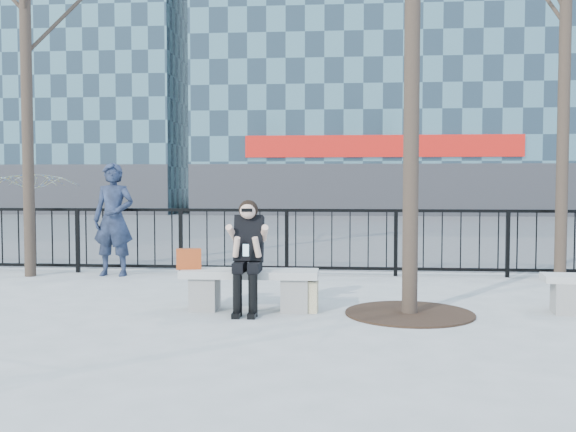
{
  "coord_description": "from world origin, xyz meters",
  "views": [
    {
      "loc": [
        1.09,
        -7.61,
        1.54
      ],
      "look_at": [
        0.4,
        0.8,
        1.1
      ],
      "focal_mm": 40.0,
      "sensor_mm": 36.0,
      "label": 1
    }
  ],
  "objects": [
    {
      "name": "ground",
      "position": [
        0.0,
        0.0,
        0.0
      ],
      "size": [
        120.0,
        120.0,
        0.0
      ],
      "primitive_type": "plane",
      "color": "gray",
      "rests_on": "ground"
    },
    {
      "name": "street_surface",
      "position": [
        0.0,
        15.0,
        0.0
      ],
      "size": [
        60.0,
        23.0,
        0.01
      ],
      "primitive_type": "cube",
      "color": "#474747",
      "rests_on": "ground"
    },
    {
      "name": "railing",
      "position": [
        0.0,
        3.0,
        0.55
      ],
      "size": [
        14.0,
        0.06,
        1.1
      ],
      "color": "black",
      "rests_on": "ground"
    },
    {
      "name": "building_left",
      "position": [
        -15.0,
        27.0,
        11.3
      ],
      "size": [
        16.2,
        10.2,
        22.6
      ],
      "color": "slate",
      "rests_on": "ground"
    },
    {
      "name": "tree_grate",
      "position": [
        1.9,
        -0.1,
        0.01
      ],
      "size": [
        1.5,
        1.5,
        0.02
      ],
      "primitive_type": "cylinder",
      "color": "black",
      "rests_on": "ground"
    },
    {
      "name": "bench_main",
      "position": [
        0.0,
        0.0,
        0.3
      ],
      "size": [
        1.65,
        0.46,
        0.49
      ],
      "color": "slate",
      "rests_on": "ground"
    },
    {
      "name": "seated_woman",
      "position": [
        0.0,
        -0.16,
        0.67
      ],
      "size": [
        0.5,
        0.64,
        1.34
      ],
      "color": "black",
      "rests_on": "ground"
    },
    {
      "name": "handbag",
      "position": [
        -0.75,
        0.02,
        0.61
      ],
      "size": [
        0.33,
        0.21,
        0.25
      ],
      "primitive_type": "cube",
      "rotation": [
        0.0,
        0.0,
        0.25
      ],
      "color": "#AC3D15",
      "rests_on": "bench_main"
    },
    {
      "name": "shopping_bag",
      "position": [
        0.63,
        -0.08,
        0.19
      ],
      "size": [
        0.41,
        0.18,
        0.37
      ],
      "primitive_type": "cube",
      "rotation": [
        0.0,
        0.0,
        -0.09
      ],
      "color": "beige",
      "rests_on": "ground"
    },
    {
      "name": "standing_man",
      "position": [
        -2.64,
        2.67,
        0.93
      ],
      "size": [
        0.7,
        0.48,
        1.87
      ],
      "primitive_type": "imported",
      "rotation": [
        0.0,
        0.0,
        -0.04
      ],
      "color": "black",
      "rests_on": "ground"
    },
    {
      "name": "vendor_umbrella",
      "position": [
        -5.49,
        5.59,
        0.91
      ],
      "size": [
        2.36,
        2.39,
        1.82
      ],
      "primitive_type": "imported",
      "rotation": [
        0.0,
        0.0,
        -0.21
      ],
      "color": "yellow",
      "rests_on": "ground"
    }
  ]
}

